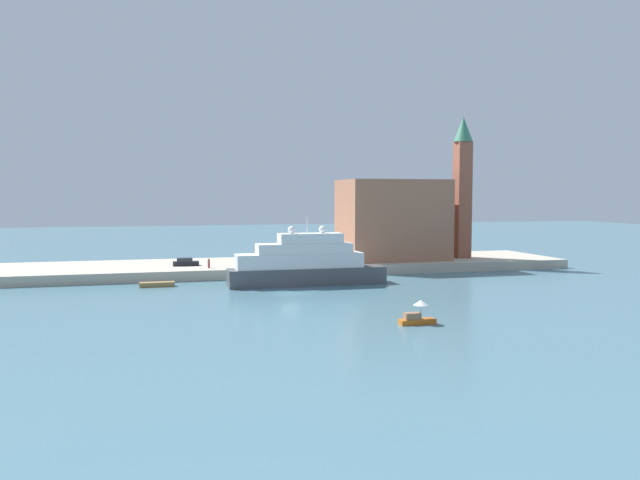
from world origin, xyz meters
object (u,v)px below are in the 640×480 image
Objects in this scene: large_yacht at (305,264)px; parked_car at (185,262)px; work_barge at (157,284)px; mooring_bollard at (266,266)px; person_figure at (209,263)px; small_motorboat at (417,315)px; harbor_building at (393,220)px; bell_tower at (462,181)px.

large_yacht is 5.58× the size of parked_car.
work_barge is 6.56× the size of mooring_bollard.
person_figure reaches higher than mooring_bollard.
harbor_building reaches higher than small_motorboat.
small_motorboat reaches higher than work_barge.
large_yacht is 40.05m from bell_tower.
mooring_bollard reaches higher than work_barge.
parked_car is at bearing 114.30° from small_motorboat.
parked_car is at bearing 135.90° from large_yacht.
small_motorboat is 5.00× the size of mooring_bollard.
large_yacht is 21.69m from work_barge.
person_figure is 9.25m from mooring_bollard.
bell_tower is at bearing 6.10° from person_figure.
work_barge is at bearing -166.98° from bell_tower.
bell_tower is 6.23× the size of parked_car.
bell_tower is (55.37, 12.80, 15.54)m from work_barge.
person_figure is (-17.59, 42.05, 1.42)m from small_motorboat.
large_yacht reaches higher than small_motorboat.
bell_tower is at bearing 11.11° from mooring_bollard.
bell_tower is (34.17, 16.50, 12.82)m from large_yacht.
harbor_building reaches higher than large_yacht.
mooring_bollard is (12.36, -7.05, -0.18)m from parked_car.
small_motorboat is 57.63m from bell_tower.
bell_tower is at bearing -3.31° from harbor_building.
parked_car reaches higher than work_barge.
bell_tower is 52.52m from parked_car.
harbor_building is at bearing 17.99° from work_barge.
harbor_building is 11.43× the size of person_figure.
person_figure reaches higher than work_barge.
parked_car is at bearing 150.31° from mooring_bollard.
harbor_building is at bearing 18.53° from mooring_bollard.
parked_car is at bearing -179.45° from bell_tower.
parked_car is at bearing 69.22° from work_barge.
mooring_bollard is at bearing 17.19° from work_barge.
mooring_bollard is at bearing -161.47° from harbor_building.
work_barge is at bearing 170.10° from large_yacht.
harbor_building is 37.78m from parked_car.
parked_car is (4.67, 12.32, 1.83)m from work_barge.
small_motorboat is at bearing -108.61° from harbor_building.
work_barge is 44.80m from harbor_building.
mooring_bollard is at bearing 114.94° from large_yacht.
large_yacht is at bearing -41.22° from person_figure.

